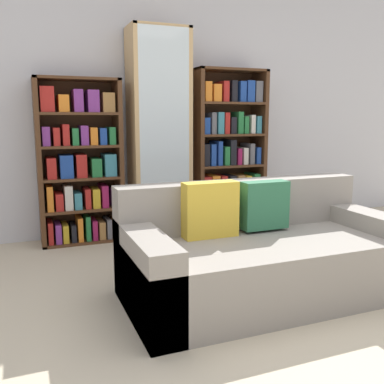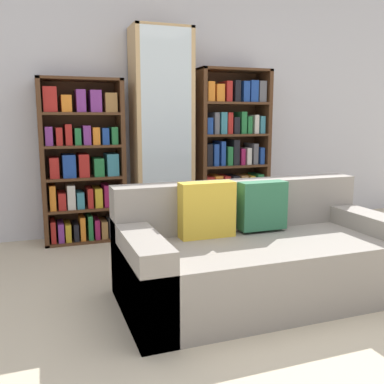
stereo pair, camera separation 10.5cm
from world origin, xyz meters
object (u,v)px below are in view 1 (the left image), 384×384
Objects in this scene: couch at (261,255)px; wine_bottle at (231,225)px; display_cabinet at (159,134)px; bookshelf_right at (228,153)px; bookshelf_left at (80,165)px.

wine_bottle is (0.42, 1.24, -0.13)m from couch.
display_cabinet reaches higher than bookshelf_right.
bookshelf_right is 4.77× the size of wine_bottle.
bookshelf_left is at bearing 178.72° from display_cabinet.
couch reaches higher than wine_bottle.
couch is 1.89m from bookshelf_right.
display_cabinet is 0.79m from bookshelf_right.
bookshelf_left reaches higher than wine_bottle.
bookshelf_right is (0.76, 0.02, -0.21)m from display_cabinet.
wine_bottle is (0.58, -0.45, -0.86)m from display_cabinet.
wine_bottle is at bearing 71.46° from couch.
bookshelf_right is at bearing 70.65° from couch.
wine_bottle is at bearing -111.48° from bookshelf_right.
bookshelf_left reaches higher than couch.
bookshelf_right is at bearing -0.01° from bookshelf_left.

